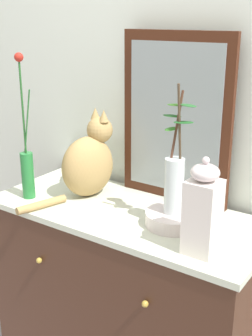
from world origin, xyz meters
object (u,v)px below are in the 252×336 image
object	(u,v)px
mirror_leaning	(175,119)
vase_glass_clear	(174,180)
vase_slim_green	(27,164)
jar_lidded_porcelain	(203,211)
sideboard	(126,302)
cat_sitting	(88,162)
bowl_porcelain	(173,219)

from	to	relation	value
mirror_leaning	vase_glass_clear	world-z (taller)	mirror_leaning
vase_slim_green	jar_lidded_porcelain	size ratio (longest dim) A/B	1.83
sideboard	vase_slim_green	world-z (taller)	vase_slim_green
sideboard	cat_sitting	xyz separation A→B (m)	(-0.23, 0.05, 0.58)
cat_sitting	vase_slim_green	world-z (taller)	vase_slim_green
mirror_leaning	vase_slim_green	size ratio (longest dim) A/B	1.14
cat_sitting	jar_lidded_porcelain	size ratio (longest dim) A/B	1.40
mirror_leaning	bowl_porcelain	bearing A→B (deg)	-60.92
cat_sitting	bowl_porcelain	xyz separation A→B (m)	(0.44, -0.06, -0.12)
vase_slim_green	bowl_porcelain	world-z (taller)	vase_slim_green
vase_glass_clear	cat_sitting	bearing A→B (deg)	173.02
bowl_porcelain	vase_slim_green	bearing A→B (deg)	-170.06
jar_lidded_porcelain	mirror_leaning	bearing A→B (deg)	130.37
sideboard	cat_sitting	world-z (taller)	cat_sitting
vase_slim_green	jar_lidded_porcelain	distance (m)	0.81
sideboard	jar_lidded_porcelain	world-z (taller)	jar_lidded_porcelain
sideboard	jar_lidded_porcelain	size ratio (longest dim) A/B	3.44
vase_slim_green	bowl_porcelain	bearing A→B (deg)	9.94
sideboard	mirror_leaning	distance (m)	0.81
bowl_porcelain	jar_lidded_porcelain	distance (m)	0.25
sideboard	cat_sitting	bearing A→B (deg)	168.38
vase_slim_green	vase_glass_clear	xyz separation A→B (m)	(0.64, 0.11, 0.03)
cat_sitting	vase_slim_green	distance (m)	0.26
vase_glass_clear	jar_lidded_porcelain	bearing A→B (deg)	-35.83
vase_slim_green	vase_glass_clear	bearing A→B (deg)	10.06
vase_glass_clear	jar_lidded_porcelain	xyz separation A→B (m)	(0.17, -0.12, -0.03)
mirror_leaning	bowl_porcelain	world-z (taller)	mirror_leaning
mirror_leaning	vase_slim_green	xyz separation A→B (m)	(-0.51, -0.34, -0.20)
bowl_porcelain	vase_glass_clear	bearing A→B (deg)	91.09
sideboard	jar_lidded_porcelain	distance (m)	0.71
sideboard	mirror_leaning	size ratio (longest dim) A/B	1.65
cat_sitting	jar_lidded_porcelain	world-z (taller)	cat_sitting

